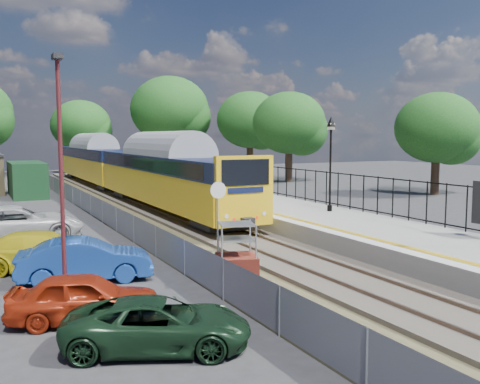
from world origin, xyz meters
TOP-DOWN VIEW (x-y plane):
  - ground at (0.00, 0.00)m, footprint 120.00×120.00m
  - track_bed at (-0.47, 9.67)m, footprint 5.90×80.00m
  - platform at (4.20, 8.00)m, footprint 5.00×70.00m
  - platform_edge at (2.14, 8.00)m, footprint 0.90×70.00m
  - victorian_lamp_north at (5.30, 6.00)m, footprint 0.44×0.44m
  - palisade_fence at (6.55, 2.24)m, footprint 0.12×26.00m
  - wire_fence at (-4.20, 12.00)m, footprint 0.06×52.00m
  - tree_line at (1.40, 42.00)m, footprint 56.80×43.80m
  - train at (0.00, 25.23)m, footprint 2.82×40.83m
  - brick_plinth at (-3.18, -0.77)m, footprint 1.52×1.52m
  - speed_sign at (-2.50, 2.07)m, footprint 0.59×0.11m
  - carpark_lamp at (-8.07, 0.36)m, footprint 0.25×0.50m
  - car_green at (-6.89, -4.45)m, footprint 4.39×3.29m
  - car_red at (-7.97, -2.03)m, footprint 3.90×2.51m
  - car_blue at (-7.23, 1.81)m, footprint 4.32×2.18m
  - car_yellow at (-8.19, 3.83)m, footprint 4.91×3.13m
  - car_white at (-8.63, 9.67)m, footprint 5.61×2.60m

SIDE VIEW (x-z plane):
  - ground at x=0.00m, z-range 0.00..0.00m
  - track_bed at x=-0.47m, z-range -0.05..0.24m
  - platform at x=4.20m, z-range 0.00..0.90m
  - car_green at x=-6.89m, z-range 0.00..1.11m
  - wire_fence at x=-4.20m, z-range 0.00..1.20m
  - car_red at x=-7.97m, z-range 0.00..1.24m
  - car_yellow at x=-8.19m, z-range 0.00..1.32m
  - car_blue at x=-7.23m, z-range 0.00..1.36m
  - car_white at x=-8.63m, z-range 0.00..1.56m
  - platform_edge at x=2.14m, z-range 0.90..0.91m
  - brick_plinth at x=-3.18m, z-range -0.04..1.91m
  - palisade_fence at x=6.55m, z-range 0.84..2.84m
  - speed_sign at x=-2.50m, z-range 0.55..3.49m
  - train at x=0.00m, z-range 0.59..4.09m
  - carpark_lamp at x=-8.07m, z-range 0.49..7.28m
  - victorian_lamp_north at x=5.30m, z-range 2.00..6.60m
  - tree_line at x=1.40m, z-range 0.67..12.55m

